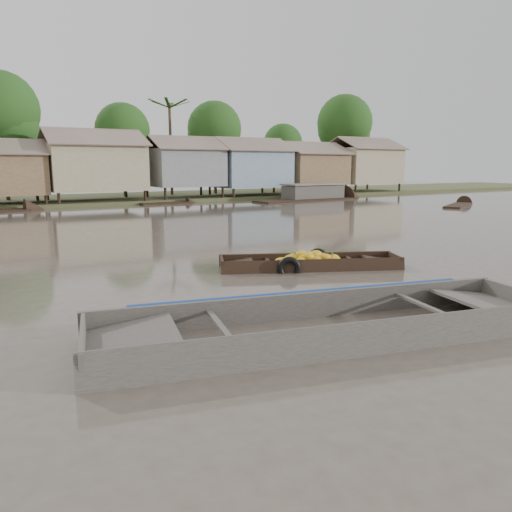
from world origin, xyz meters
TOP-DOWN VIEW (x-y plane):
  - ground at (0.00, 0.00)m, footprint 120.00×120.00m
  - riverbank at (3.03, 31.86)m, footprint 120.00×12.47m
  - banana_boat at (2.03, 2.94)m, footprint 5.11×3.17m
  - viewer_boat at (-0.97, -1.75)m, footprint 8.40×3.90m
  - distant_boats at (12.90, 24.26)m, footprint 47.72×14.17m

SIDE VIEW (x-z plane):
  - ground at x=0.00m, z-range 0.00..0.00m
  - viewer_boat at x=-0.97m, z-range -0.25..0.40m
  - banana_boat at x=2.03m, z-range -0.22..0.48m
  - distant_boats at x=12.90m, z-range -0.47..0.91m
  - riverbank at x=3.03m, z-range -2.04..8.18m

